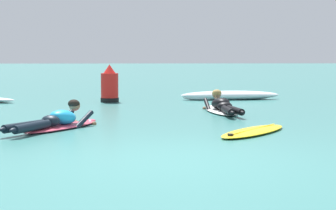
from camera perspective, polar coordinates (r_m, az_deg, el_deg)
The scene contains 6 objects.
ground_plane at distance 17.60m, azimuth -1.12°, elevation 0.55°, with size 120.00×120.00×0.00m, color #387A75.
surfer_near at distance 10.81m, azimuth -10.36°, elevation -1.52°, with size 1.53×2.41×0.54m.
surfer_far at distance 13.61m, azimuth 5.10°, elevation -0.16°, with size 0.76×2.66×0.54m.
drifting_surfboard at distance 10.24m, azimuth 7.98°, elevation -2.45°, with size 1.65×2.00×0.16m.
whitewater_mid_left at distance 17.50m, azimuth 5.86°, elevation 0.89°, with size 2.90×0.88×0.26m.
channel_marker_buoy at distance 16.60m, azimuth -5.50°, elevation 1.68°, with size 0.50×0.50×1.03m.
Camera 1 is at (-0.37, -7.54, 1.34)m, focal length 65.01 mm.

